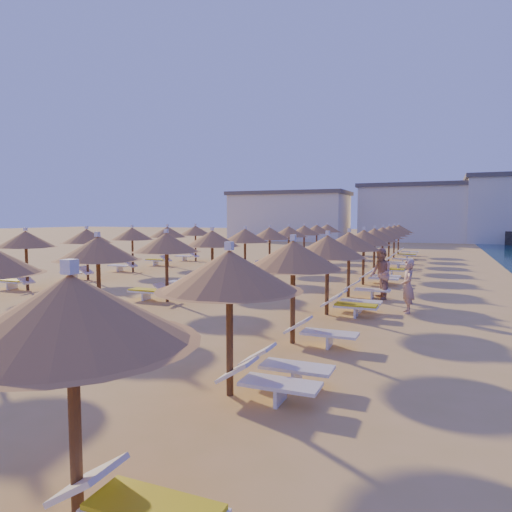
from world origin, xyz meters
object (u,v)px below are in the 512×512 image
at_px(parasol_row_east, 357,240).
at_px(parasol_row_west, 230,238).
at_px(beachgoer_b, 381,274).
at_px(beachgoer_a, 408,287).

xyz_separation_m(parasol_row_east, parasol_row_west, (-5.80, 0.00, 0.00)).
bearing_deg(parasol_row_west, parasol_row_east, 0.00).
distance_m(parasol_row_east, parasol_row_west, 5.80).
relative_size(parasol_row_east, beachgoer_b, 21.53).
bearing_deg(parasol_row_west, beachgoer_b, -14.12).
bearing_deg(parasol_row_west, beachgoer_a, -26.49).
distance_m(parasol_row_east, beachgoer_b, 2.40).
xyz_separation_m(beachgoer_b, beachgoer_a, (1.11, -2.28, -0.10)).
relative_size(parasol_row_east, beachgoer_a, 24.07).
xyz_separation_m(parasol_row_east, beachgoer_b, (1.18, -1.76, -1.13)).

